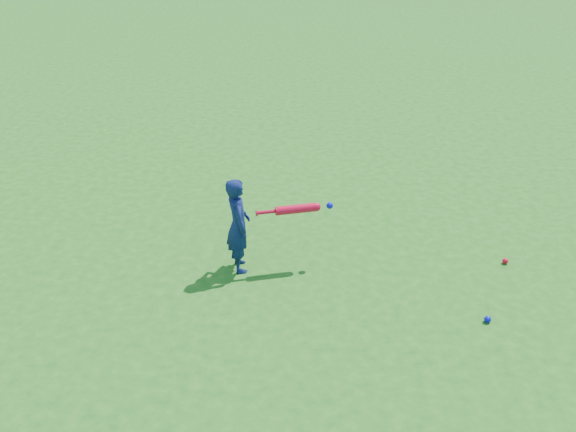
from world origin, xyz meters
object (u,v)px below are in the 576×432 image
at_px(ground_ball_red, 505,261).
at_px(ground_ball_blue, 488,319).
at_px(bat_swing, 299,209).
at_px(child, 238,225).

distance_m(ground_ball_red, ground_ball_blue, 1.08).
height_order(ground_ball_red, ground_ball_blue, ground_ball_blue).
height_order(ground_ball_red, bat_swing, bat_swing).
xyz_separation_m(child, ground_ball_blue, (2.33, -0.70, -0.46)).
relative_size(child, ground_ball_blue, 15.62).
bearing_deg(child, ground_ball_blue, -125.11).
xyz_separation_m(ground_ball_blue, bat_swing, (-1.74, 0.84, 0.60)).
height_order(child, ground_ball_red, child).
bearing_deg(ground_ball_blue, child, 163.17).
height_order(ground_ball_blue, bat_swing, bat_swing).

